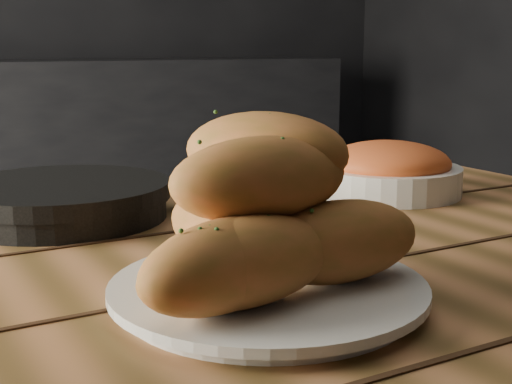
% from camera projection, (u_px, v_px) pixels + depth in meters
% --- Properties ---
extents(counter, '(2.80, 0.60, 0.90)m').
position_uv_depth(counter, '(19.00, 171.00, 2.93)').
color(counter, black).
rests_on(counter, ground).
extents(table, '(1.37, 0.81, 0.75)m').
position_uv_depth(table, '(159.00, 368.00, 0.72)').
color(table, '#9A6239').
rests_on(table, ground).
extents(plate, '(0.26, 0.26, 0.02)m').
position_uv_depth(plate, '(268.00, 292.00, 0.58)').
color(plate, silver).
rests_on(plate, table).
extents(bread_rolls, '(0.27, 0.23, 0.14)m').
position_uv_depth(bread_rolls, '(262.00, 221.00, 0.56)').
color(bread_rolls, '#B65E32').
rests_on(bread_rolls, plate).
extents(skillet, '(0.40, 0.26, 0.05)m').
position_uv_depth(skillet, '(64.00, 199.00, 0.87)').
color(skillet, black).
rests_on(skillet, table).
extents(bowl, '(0.21, 0.21, 0.08)m').
position_uv_depth(bowl, '(388.00, 171.00, 1.01)').
color(bowl, white).
rests_on(bowl, table).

